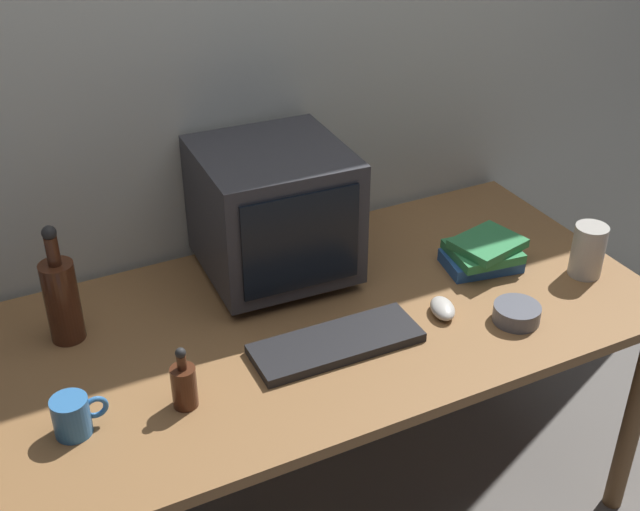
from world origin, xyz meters
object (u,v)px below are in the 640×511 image
at_px(computer_mouse, 443,308).
at_px(book_stack, 483,253).
at_px(bottle_tall, 62,298).
at_px(mug, 73,416).
at_px(cd_spindle, 517,313).
at_px(bottle_short, 184,384).
at_px(metal_canister, 588,251).
at_px(keyboard, 336,343).
at_px(crt_monitor, 273,212).

bearing_deg(computer_mouse, book_stack, 50.36).
xyz_separation_m(computer_mouse, bottle_tall, (-0.88, 0.33, 0.10)).
distance_m(computer_mouse, book_stack, 0.27).
relative_size(mug, cd_spindle, 1.00).
xyz_separation_m(bottle_short, book_stack, (0.93, 0.18, -0.01)).
height_order(cd_spindle, metal_canister, metal_canister).
xyz_separation_m(computer_mouse, mug, (-0.94, -0.01, 0.03)).
bearing_deg(computer_mouse, cd_spindle, -16.91).
bearing_deg(cd_spindle, bottle_tall, 156.93).
bearing_deg(metal_canister, mug, 179.86).
distance_m(keyboard, computer_mouse, 0.31).
bearing_deg(cd_spindle, crt_monitor, 133.34).
height_order(mug, metal_canister, metal_canister).
xyz_separation_m(keyboard, book_stack, (0.54, 0.14, 0.03)).
height_order(computer_mouse, cd_spindle, cd_spindle).
distance_m(computer_mouse, cd_spindle, 0.19).
height_order(bottle_tall, cd_spindle, bottle_tall).
height_order(computer_mouse, bottle_tall, bottle_tall).
bearing_deg(crt_monitor, computer_mouse, -50.97).
relative_size(computer_mouse, mug, 0.83).
xyz_separation_m(keyboard, metal_canister, (0.77, -0.01, 0.06)).
height_order(crt_monitor, mug, crt_monitor).
bearing_deg(crt_monitor, bottle_tall, -175.81).
distance_m(bottle_tall, mug, 0.36).
relative_size(crt_monitor, metal_canister, 2.69).
bearing_deg(crt_monitor, book_stack, -23.55).
distance_m(bottle_short, book_stack, 0.95).
xyz_separation_m(crt_monitor, metal_canister, (0.76, -0.39, -0.12)).
relative_size(crt_monitor, bottle_short, 2.58).
bearing_deg(crt_monitor, keyboard, -90.67).
xyz_separation_m(crt_monitor, computer_mouse, (0.30, -0.37, -0.17)).
height_order(crt_monitor, metal_canister, crt_monitor).
bearing_deg(keyboard, computer_mouse, 1.28).
bearing_deg(book_stack, crt_monitor, 156.45).
height_order(crt_monitor, cd_spindle, crt_monitor).
xyz_separation_m(book_stack, mug, (-1.17, -0.15, 0.00)).
xyz_separation_m(keyboard, cd_spindle, (0.46, -0.11, 0.01)).
bearing_deg(bottle_tall, mug, -99.92).
bearing_deg(bottle_tall, computer_mouse, -20.64).
bearing_deg(bottle_short, mug, 174.54).
distance_m(crt_monitor, keyboard, 0.42).
distance_m(computer_mouse, bottle_tall, 0.95).
bearing_deg(metal_canister, computer_mouse, 178.19).
distance_m(bottle_tall, cd_spindle, 1.13).
distance_m(mug, cd_spindle, 1.10).
distance_m(bottle_tall, book_stack, 1.13).
distance_m(bottle_short, metal_canister, 1.16).
bearing_deg(metal_canister, cd_spindle, -163.15).
bearing_deg(bottle_tall, crt_monitor, 4.19).
bearing_deg(mug, book_stack, 7.47).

